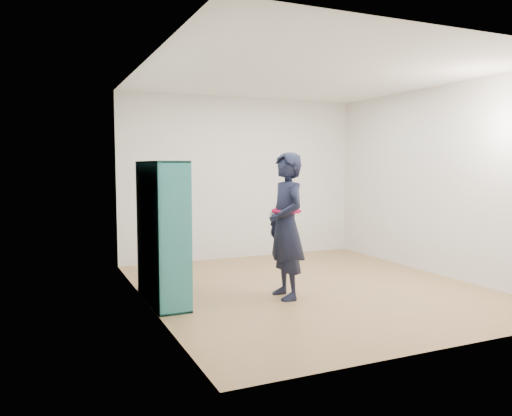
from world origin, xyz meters
name	(u,v)px	position (x,y,z in m)	size (l,w,h in m)	color
floor	(310,288)	(0.00, 0.00, 0.00)	(4.50, 4.50, 0.00)	#9A7646
ceiling	(313,75)	(0.00, 0.00, 2.60)	(4.50, 4.50, 0.00)	white
wall_left	(147,186)	(-2.00, 0.00, 1.30)	(0.02, 4.50, 2.60)	silver
wall_right	(437,181)	(2.00, 0.00, 1.30)	(0.02, 4.50, 2.60)	silver
wall_back	(242,178)	(0.00, 2.25, 1.30)	(4.00, 0.02, 2.60)	silver
wall_front	(452,192)	(0.00, -2.25, 1.30)	(4.00, 0.02, 2.60)	silver
bookshelf	(160,234)	(-1.85, 0.12, 0.76)	(0.34, 1.17, 1.56)	teal
person	(286,226)	(-0.49, -0.29, 0.83)	(0.42, 0.62, 1.66)	black
smartphone	(271,216)	(-0.65, -0.19, 0.94)	(0.01, 0.10, 0.13)	silver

